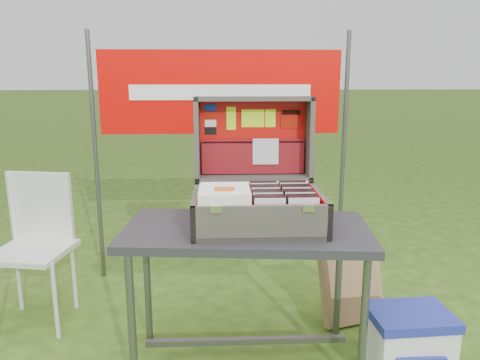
{
  "coord_description": "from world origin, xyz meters",
  "views": [
    {
      "loc": [
        -0.01,
        -2.07,
        1.42
      ],
      "look_at": [
        0.09,
        0.1,
        0.93
      ],
      "focal_mm": 35.0,
      "sensor_mm": 36.0,
      "label": 1
    }
  ],
  "objects_px": {
    "suitcase": "(257,163)",
    "chair": "(32,253)",
    "table": "(246,297)",
    "cardboard_box": "(352,289)",
    "cooler": "(408,344)"
  },
  "relations": [
    {
      "from": "suitcase",
      "to": "cardboard_box",
      "type": "relative_size",
      "value": 1.53
    },
    {
      "from": "table",
      "to": "suitcase",
      "type": "bearing_deg",
      "value": 54.32
    },
    {
      "from": "suitcase",
      "to": "table",
      "type": "bearing_deg",
      "value": -130.97
    },
    {
      "from": "table",
      "to": "cooler",
      "type": "distance_m",
      "value": 0.8
    },
    {
      "from": "table",
      "to": "chair",
      "type": "xyz_separation_m",
      "value": [
        -1.19,
        0.44,
        0.07
      ]
    },
    {
      "from": "suitcase",
      "to": "chair",
      "type": "distance_m",
      "value": 1.42
    },
    {
      "from": "suitcase",
      "to": "cooler",
      "type": "distance_m",
      "value": 1.12
    },
    {
      "from": "cardboard_box",
      "to": "chair",
      "type": "bearing_deg",
      "value": 161.73
    },
    {
      "from": "suitcase",
      "to": "chair",
      "type": "relative_size",
      "value": 0.71
    },
    {
      "from": "chair",
      "to": "cardboard_box",
      "type": "height_order",
      "value": "chair"
    },
    {
      "from": "chair",
      "to": "cardboard_box",
      "type": "bearing_deg",
      "value": 8.7
    },
    {
      "from": "table",
      "to": "cardboard_box",
      "type": "relative_size",
      "value": 2.89
    },
    {
      "from": "table",
      "to": "cooler",
      "type": "bearing_deg",
      "value": -4.44
    },
    {
      "from": "suitcase",
      "to": "chair",
      "type": "xyz_separation_m",
      "value": [
        -1.24,
        0.38,
        -0.58
      ]
    },
    {
      "from": "chair",
      "to": "cardboard_box",
      "type": "distance_m",
      "value": 1.84
    }
  ]
}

